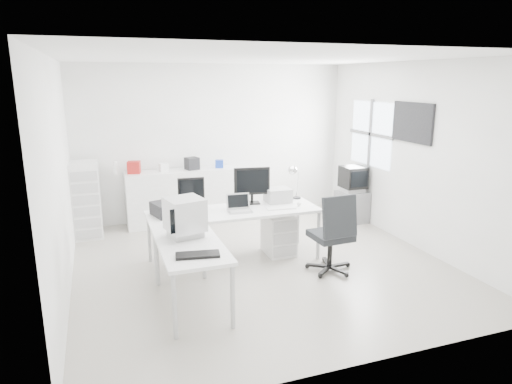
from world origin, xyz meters
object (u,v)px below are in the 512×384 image
object	(u,v)px
laptop	(240,204)
tv_cabinet	(352,207)
laser_printer	(278,195)
drawer_pedestal	(279,234)
inkjet_printer	(172,208)
office_chair	(331,232)
lcd_monitor_small	(191,193)
filing_cabinet	(87,200)
lcd_monitor_large	(252,185)
sideboard	(182,197)
side_desk	(191,274)
main_desk	(234,236)
crt_monitor	(185,217)
crt_tv	(353,179)

from	to	relation	value
laptop	tv_cabinet	size ratio (longest dim) A/B	0.61
laser_printer	drawer_pedestal	bearing A→B (deg)	-106.71
inkjet_printer	office_chair	world-z (taller)	office_chair
lcd_monitor_small	filing_cabinet	xyz separation A→B (m)	(-1.42, 1.54, -0.36)
office_chair	lcd_monitor_large	bearing A→B (deg)	123.81
sideboard	lcd_monitor_large	bearing A→B (deg)	-67.39
laser_printer	office_chair	xyz separation A→B (m)	(0.36, -0.99, -0.30)
side_desk	inkjet_printer	world-z (taller)	inkjet_printer
side_desk	sideboard	size ratio (longest dim) A/B	0.72
main_desk	lcd_monitor_small	xyz separation A→B (m)	(-0.55, 0.25, 0.61)
laser_printer	crt_monitor	distance (m)	1.93
laptop	tv_cabinet	xyz separation A→B (m)	(2.48, 1.13, -0.58)
lcd_monitor_small	main_desk	bearing A→B (deg)	-19.44
office_chair	sideboard	distance (m)	3.14
crt_monitor	laptop	bearing A→B (deg)	27.11
sideboard	laptop	bearing A→B (deg)	-78.51
main_desk	filing_cabinet	bearing A→B (deg)	137.81
side_desk	lcd_monitor_large	xyz separation A→B (m)	(1.20, 1.35, 0.65)
side_desk	office_chair	xyz separation A→B (m)	(1.96, 0.33, 0.18)
laptop	office_chair	size ratio (longest dim) A/B	0.31
crt_tv	filing_cabinet	xyz separation A→B (m)	(-4.50, 0.76, -0.17)
office_chair	inkjet_printer	bearing A→B (deg)	153.15
laptop	crt_monitor	bearing A→B (deg)	-135.45
side_desk	office_chair	size ratio (longest dim) A/B	1.26
side_desk	lcd_monitor_small	bearing A→B (deg)	77.47
crt_monitor	filing_cabinet	bearing A→B (deg)	100.35
side_desk	inkjet_printer	bearing A→B (deg)	90.00
drawer_pedestal	lcd_monitor_large	bearing A→B (deg)	150.26
main_desk	lcd_monitor_small	bearing A→B (deg)	155.56
main_desk	side_desk	distance (m)	1.39
sideboard	filing_cabinet	bearing A→B (deg)	-172.71
main_desk	laptop	distance (m)	0.50
drawer_pedestal	laser_printer	distance (m)	0.58
main_desk	sideboard	size ratio (longest dim) A/B	1.24
laser_printer	crt_tv	size ratio (longest dim) A/B	0.72
main_desk	lcd_monitor_small	size ratio (longest dim) A/B	5.17
main_desk	lcd_monitor_large	distance (m)	0.78
drawer_pedestal	tv_cabinet	xyz separation A→B (m)	(1.83, 0.98, -0.02)
main_desk	drawer_pedestal	xyz separation A→B (m)	(0.70, 0.05, -0.08)
lcd_monitor_large	crt_tv	world-z (taller)	lcd_monitor_large
laptop	office_chair	bearing A→B (deg)	-27.61
tv_cabinet	inkjet_printer	bearing A→B (deg)	-164.66
crt_tv	lcd_monitor_small	bearing A→B (deg)	-165.84
lcd_monitor_small	tv_cabinet	world-z (taller)	lcd_monitor_small
inkjet_printer	lcd_monitor_large	bearing A→B (deg)	-8.70
tv_cabinet	filing_cabinet	xyz separation A→B (m)	(-4.50, 0.76, 0.34)
inkjet_printer	crt_monitor	xyz separation A→B (m)	(0.00, -0.95, 0.15)
inkjet_printer	filing_cabinet	distance (m)	2.04
main_desk	lcd_monitor_small	world-z (taller)	lcd_monitor_small
drawer_pedestal	laptop	size ratio (longest dim) A/B	1.75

